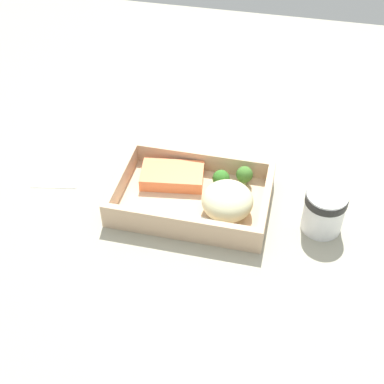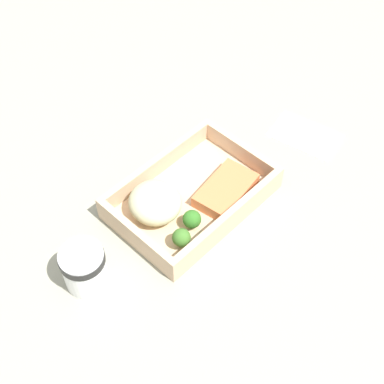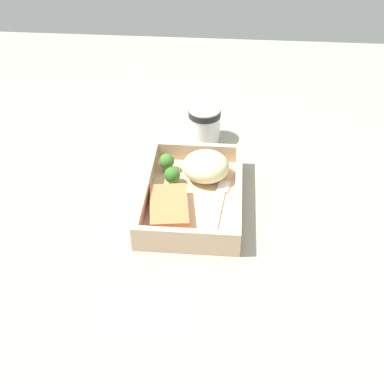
# 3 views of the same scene
# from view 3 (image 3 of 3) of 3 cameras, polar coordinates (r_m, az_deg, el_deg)

# --- Properties ---
(ground_plane) EXTENTS (1.60, 1.60, 0.02)m
(ground_plane) POSITION_cam_3_polar(r_m,az_deg,el_deg) (1.01, 0.00, -1.66)
(ground_plane) COLOR #9B9884
(takeout_tray) EXTENTS (0.27, 0.18, 0.01)m
(takeout_tray) POSITION_cam_3_polar(r_m,az_deg,el_deg) (1.00, 0.00, -0.95)
(takeout_tray) COLOR #CEAC89
(takeout_tray) RESTS_ON ground_plane
(tray_rim) EXTENTS (0.27, 0.18, 0.04)m
(tray_rim) POSITION_cam_3_polar(r_m,az_deg,el_deg) (0.98, 0.00, 0.15)
(tray_rim) COLOR #CEAC89
(tray_rim) RESTS_ON takeout_tray
(salmon_fillet) EXTENTS (0.12, 0.08, 0.02)m
(salmon_fillet) POSITION_cam_3_polar(r_m,az_deg,el_deg) (0.96, -2.48, -1.71)
(salmon_fillet) COLOR #EC7947
(salmon_fillet) RESTS_ON takeout_tray
(mashed_potatoes) EXTENTS (0.09, 0.09, 0.06)m
(mashed_potatoes) POSITION_cam_3_polar(r_m,az_deg,el_deg) (1.03, 1.49, 2.76)
(mashed_potatoes) COLOR beige
(mashed_potatoes) RESTS_ON takeout_tray
(broccoli_floret_1) EXTENTS (0.03, 0.03, 0.04)m
(broccoli_floret_1) POSITION_cam_3_polar(r_m,az_deg,el_deg) (1.05, -2.72, 3.26)
(broccoli_floret_1) COLOR #79965D
(broccoli_floret_1) RESTS_ON takeout_tray
(broccoli_floret_2) EXTENTS (0.03, 0.03, 0.03)m
(broccoli_floret_2) POSITION_cam_3_polar(r_m,az_deg,el_deg) (1.02, -2.14, 1.79)
(broccoli_floret_2) COLOR #8BA95A
(broccoli_floret_2) RESTS_ON takeout_tray
(fork) EXTENTS (0.16, 0.03, 0.00)m
(fork) POSITION_cam_3_polar(r_m,az_deg,el_deg) (0.98, 2.97, -1.21)
(fork) COLOR silver
(fork) RESTS_ON takeout_tray
(paper_cup) EXTENTS (0.07, 0.07, 0.08)m
(paper_cup) POSITION_cam_3_polar(r_m,az_deg,el_deg) (1.16, 1.34, 7.43)
(paper_cup) COLOR white
(paper_cup) RESTS_ON ground_plane
(receipt_slip) EXTENTS (0.10, 0.14, 0.00)m
(receipt_slip) POSITION_cam_3_polar(r_m,az_deg,el_deg) (0.82, -4.89, -13.00)
(receipt_slip) COLOR white
(receipt_slip) RESTS_ON ground_plane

